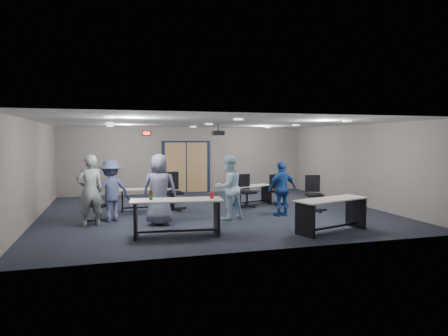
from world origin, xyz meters
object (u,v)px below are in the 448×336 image
object	(u,v)px
table_back_right	(252,191)
chair_loose_left	(99,204)
person_gray	(90,191)
person_navy	(282,189)
table_back_left	(147,195)
table_front_left	(177,211)
chair_back_d	(279,190)
table_front_right	(332,209)
person_back	(111,191)
person_lightblue	(228,187)
person_plaid	(160,189)
chair_back_b	(173,191)
chair_loose_right	(314,193)
chair_back_c	(247,191)

from	to	relation	value
table_back_right	chair_loose_left	distance (m)	5.14
person_gray	person_navy	xyz separation A→B (m)	(5.22, -0.05, -0.12)
table_back_left	person_gray	size ratio (longest dim) A/B	0.92
table_front_left	chair_back_d	bearing A→B (deg)	46.66
table_front_right	chair_loose_left	bearing A→B (deg)	135.71
chair_back_d	chair_loose_left	distance (m)	5.85
person_back	person_lightblue	bearing A→B (deg)	150.62
person_plaid	person_lightblue	xyz separation A→B (m)	(1.90, 0.21, -0.03)
chair_back_b	chair_loose_left	bearing A→B (deg)	-159.35
table_front_left	person_lightblue	xyz separation A→B (m)	(1.67, 1.52, 0.30)
chair_loose_right	person_gray	world-z (taller)	person_gray
chair_back_c	person_lightblue	xyz separation A→B (m)	(-1.15, -1.75, 0.35)
person_navy	chair_back_d	bearing A→B (deg)	-121.85
chair_back_d	person_plaid	size ratio (longest dim) A/B	0.56
chair_back_b	chair_back_c	distance (m)	2.40
chair_back_d	chair_back_b	bearing A→B (deg)	165.10
chair_back_b	person_navy	distance (m)	3.39
table_front_left	person_gray	world-z (taller)	person_gray
table_front_left	chair_back_c	distance (m)	4.33
chair_loose_left	person_navy	xyz separation A→B (m)	(5.02, -0.64, 0.32)
table_front_left	person_navy	world-z (taller)	person_navy
chair_loose_right	person_navy	size ratio (longest dim) A/B	0.70
chair_back_b	table_front_left	bearing A→B (deg)	-105.28
chair_loose_right	person_plaid	size ratio (longest dim) A/B	0.60
chair_back_d	chair_loose_left	size ratio (longest dim) A/B	1.09
table_front_left	chair_back_d	world-z (taller)	table_front_left
table_back_left	table_front_left	bearing A→B (deg)	-82.18
person_lightblue	person_back	xyz separation A→B (m)	(-3.11, 0.59, -0.05)
chair_back_b	chair_loose_left	size ratio (longest dim) A/B	1.27
table_front_right	person_navy	xyz separation A→B (m)	(-0.32, 2.13, 0.25)
person_plaid	chair_back_c	bearing A→B (deg)	-131.02
chair_back_c	table_front_left	bearing A→B (deg)	-142.17
person_lightblue	person_plaid	bearing A→B (deg)	-15.19
chair_back_c	person_navy	world-z (taller)	person_navy
chair_back_d	person_plaid	distance (m)	4.71
table_back_right	chair_loose_right	world-z (taller)	chair_loose_right
chair_back_d	person_back	size ratio (longest dim) A/B	0.61
chair_back_b	chair_back_d	world-z (taller)	chair_back_b
table_back_right	person_back	world-z (taller)	person_back
table_back_left	chair_back_d	world-z (taller)	chair_back_d
chair_back_c	person_gray	distance (m)	5.06
chair_back_b	person_lightblue	xyz separation A→B (m)	(1.24, -1.85, 0.29)
chair_loose_right	person_plaid	bearing A→B (deg)	-159.10
chair_loose_right	person_lightblue	world-z (taller)	person_lightblue
table_front_left	person_lightblue	distance (m)	2.28
person_lightblue	table_back_right	bearing A→B (deg)	-144.97
table_front_left	person_back	distance (m)	2.57
table_back_left	person_gray	bearing A→B (deg)	-126.29
table_front_left	person_lightblue	bearing A→B (deg)	48.63
table_back_left	person_gray	xyz separation A→B (m)	(-1.57, -1.99, 0.45)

